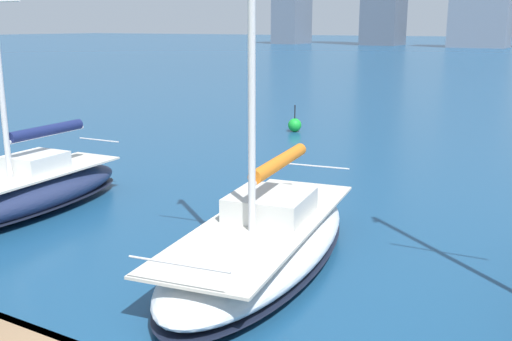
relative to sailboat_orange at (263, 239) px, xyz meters
name	(u,v)px	position (x,y,z in m)	size (l,w,h in m)	color
sailboat_orange	(263,239)	(0.00, 0.00, 0.00)	(4.29, 9.00, 9.44)	silver
sailboat_navy	(28,190)	(8.00, 0.11, 0.08)	(2.74, 7.42, 9.33)	navy
channel_buoy	(295,125)	(7.45, -16.29, -0.24)	(0.70, 0.70, 1.40)	green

